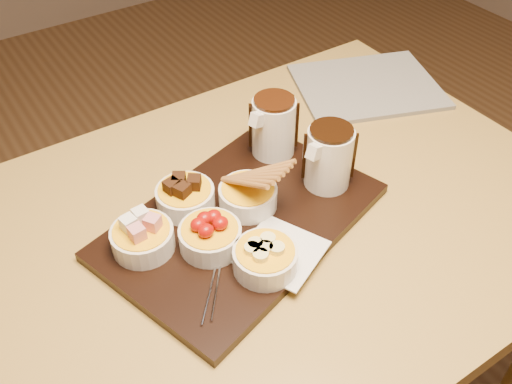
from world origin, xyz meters
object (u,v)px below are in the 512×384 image
dining_table (246,263)px  serving_board (241,221)px  bowl_strawberries (210,238)px  newspaper (367,86)px  pitcher_dark_chocolate (329,158)px  pitcher_milk_chocolate (274,127)px

dining_table → serving_board: size_ratio=2.61×
bowl_strawberries → serving_board: bearing=20.4°
newspaper → bowl_strawberries: bearing=-136.0°
serving_board → pitcher_dark_chocolate: bearing=-20.0°
dining_table → pitcher_milk_chocolate: size_ratio=10.76×
dining_table → serving_board: serving_board is taller
pitcher_dark_chocolate → serving_board: bearing=160.0°
pitcher_dark_chocolate → newspaper: (0.29, 0.22, -0.07)m
pitcher_milk_chocolate → newspaper: bearing=-1.4°
dining_table → newspaper: bearing=24.5°
dining_table → newspaper: size_ratio=3.88×
dining_table → pitcher_dark_chocolate: bearing=-1.4°
dining_table → bowl_strawberries: bowl_strawberries is taller
serving_board → newspaper: (0.47, 0.21, -0.00)m
serving_board → pitcher_milk_chocolate: size_ratio=4.13×
dining_table → pitcher_milk_chocolate: bearing=40.8°
dining_table → serving_board: 0.11m
bowl_strawberries → pitcher_dark_chocolate: 0.25m
pitcher_dark_chocolate → pitcher_milk_chocolate: (-0.03, 0.13, 0.00)m
bowl_strawberries → pitcher_milk_chocolate: bearing=33.2°
dining_table → pitcher_milk_chocolate: (0.14, 0.12, 0.17)m
bowl_strawberries → pitcher_dark_chocolate: bearing=4.2°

